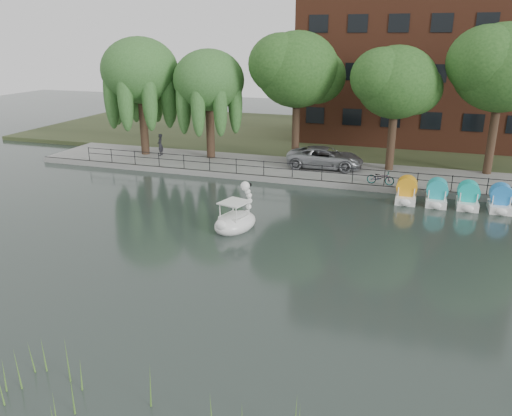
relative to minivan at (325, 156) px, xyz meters
The scene contains 17 objects.
ground_plane 16.64m from the minivan, 95.44° to the right, with size 120.00×120.00×0.00m, color #3C4843.
promenade 1.97m from the minivan, 161.77° to the right, with size 40.00×6.00×0.40m, color gray.
kerb 3.95m from the minivan, 114.41° to the right, with size 40.00×0.25×0.40m, color gray.
land_strip 13.62m from the minivan, 96.66° to the left, with size 60.00×22.00×0.36m, color #47512D.
railing 3.63m from the minivan, 115.72° to the right, with size 32.00×0.05×1.00m.
apartment_building 16.61m from the minivan, 68.03° to the left, with size 20.00×10.07×18.00m.
willow_left 15.62m from the minivan, behind, with size 5.88×5.88×9.01m.
willow_mid 10.36m from the minivan, behind, with size 5.32×5.32×8.15m.
broadleaf_center 6.51m from the minivan, 150.07° to the left, with size 6.00×6.00×9.25m.
broadleaf_right 6.84m from the minivan, 12.51° to the left, with size 5.40×5.40×8.32m.
broadleaf_far 12.69m from the minivan, 10.28° to the left, with size 6.30×6.30×9.71m.
minivan is the anchor object (origin of this frame).
bicycle 5.22m from the minivan, 36.59° to the right, with size 1.72×0.60×1.00m, color gray.
pedestrian 13.14m from the minivan, behind, with size 0.71×0.48×1.98m, color black.
swan_boat 12.53m from the minivan, 100.27° to the right, with size 2.38×3.08×2.30m.
pedal_boat_row 12.07m from the minivan, 24.57° to the right, with size 11.35×1.70×1.40m.
reed_bank 26.03m from the minivan, 89.06° to the right, with size 24.00×2.40×1.20m.
Camera 1 is at (7.82, -18.17, 9.31)m, focal length 35.00 mm.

